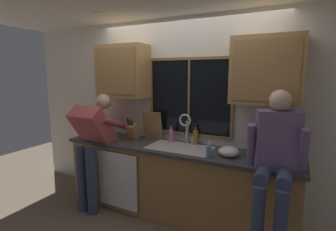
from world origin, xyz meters
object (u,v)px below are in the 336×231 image
person_standing (93,140)px  mixing_bowl (229,152)px  soap_dispenser (209,151)px  bottle_tall_clear (171,135)px  knife_block (133,132)px  person_sitting_on_counter (276,152)px  bottle_green_glass (195,137)px  cutting_board (153,125)px

person_standing → mixing_bowl: (1.75, 0.26, 0.01)m
soap_dispenser → bottle_tall_clear: size_ratio=0.77×
knife_block → soap_dispenser: knife_block is taller
person_sitting_on_counter → knife_block: 1.90m
mixing_bowl → bottle_green_glass: size_ratio=0.97×
knife_block → bottle_tall_clear: (0.54, 0.11, -0.01)m
bottle_tall_clear → cutting_board: bearing=175.1°
mixing_bowl → bottle_green_glass: bearing=150.2°
knife_block → mixing_bowl: (1.37, -0.12, -0.06)m
soap_dispenser → bottle_tall_clear: (-0.64, 0.36, 0.03)m
person_sitting_on_counter → knife_block: (-1.86, 0.34, -0.08)m
knife_block → soap_dispenser: (1.18, -0.25, -0.04)m
bottle_tall_clear → knife_block: bearing=-168.1°
person_sitting_on_counter → bottle_green_glass: person_sitting_on_counter is taller
person_standing → mixing_bowl: bearing=8.4°
person_sitting_on_counter → mixing_bowl: 0.55m
mixing_bowl → soap_dispenser: (-0.19, -0.13, 0.02)m
cutting_board → mixing_bowl: size_ratio=1.70×
cutting_board → mixing_bowl: cutting_board is taller
cutting_board → bottle_green_glass: (0.63, 0.03, -0.10)m
person_standing → person_sitting_on_counter: (2.24, 0.04, 0.15)m
soap_dispenser → bottle_tall_clear: bearing=150.5°
person_sitting_on_counter → bottle_tall_clear: bearing=161.1°
knife_block → bottle_tall_clear: size_ratio=1.38×
soap_dispenser → bottle_green_glass: bearing=126.9°
knife_block → bottle_tall_clear: knife_block is taller
person_sitting_on_counter → soap_dispenser: person_sitting_on_counter is taller
mixing_bowl → bottle_tall_clear: bearing=164.2°
bottle_green_glass → soap_dispenser: bearing=-53.1°
cutting_board → bottle_green_glass: bearing=2.6°
knife_block → mixing_bowl: 1.38m
cutting_board → soap_dispenser: (0.94, -0.39, -0.13)m
soap_dispenser → bottle_green_glass: (-0.31, 0.42, 0.03)m
person_sitting_on_counter → soap_dispenser: bearing=172.3°
person_standing → cutting_board: person_standing is taller
person_standing → soap_dispenser: bearing=4.8°
person_standing → cutting_board: size_ratio=3.91×
person_sitting_on_counter → bottle_tall_clear: (-1.32, 0.45, -0.09)m
person_standing → bottle_tall_clear: 1.04m
person_sitting_on_counter → bottle_tall_clear: person_sitting_on_counter is taller
person_standing → knife_block: person_standing is taller
mixing_bowl → person_sitting_on_counter: bearing=-24.0°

